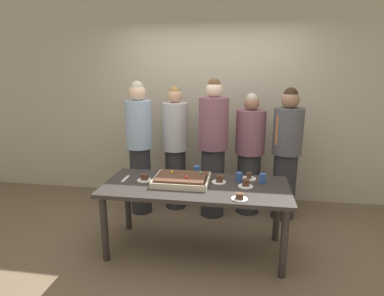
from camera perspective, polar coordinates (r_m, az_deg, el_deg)
name	(u,v)px	position (r m, az deg, el deg)	size (l,w,h in m)	color
ground_plane	(195,249)	(3.64, 0.61, -17.43)	(12.00, 12.00, 0.00)	brown
interior_back_panel	(212,96)	(4.70, 3.55, 9.19)	(8.00, 0.12, 3.00)	#B2A893
party_table	(196,193)	(3.34, 0.64, -7.92)	(1.89, 0.83, 0.73)	#2D2826
sheet_cake	(182,179)	(3.36, -1.84, -5.56)	(0.57, 0.45, 0.10)	beige
plated_slice_near_left	(144,179)	(3.46, -8.39, -5.37)	(0.15, 0.15, 0.07)	white
plated_slice_near_right	(246,184)	(3.30, 9.46, -6.31)	(0.15, 0.15, 0.08)	white
plated_slice_far_left	(219,180)	(3.38, 4.84, -5.69)	(0.15, 0.15, 0.08)	white
plated_slice_far_right	(240,197)	(2.99, 8.40, -8.63)	(0.15, 0.15, 0.06)	white
plated_slice_center_front	(249,177)	(3.53, 10.05, -5.13)	(0.15, 0.15, 0.07)	white
drink_cup_nearest	(263,178)	(3.43, 12.36, -5.27)	(0.07, 0.07, 0.10)	#2D5199
drink_cup_middle	(197,170)	(3.60, 0.88, -3.99)	(0.07, 0.07, 0.10)	#2D5199
drink_cup_far_end	(239,177)	(3.43, 8.33, -5.10)	(0.07, 0.07, 0.10)	#2D5199
cake_server_utensil	(125,179)	(3.55, -11.68, -5.35)	(0.03, 0.20, 0.01)	silver
person_serving_front	(286,153)	(4.18, 16.33, -0.86)	(0.36, 0.36, 1.67)	#28282D
person_green_shirt_behind	(213,148)	(4.08, 3.75, 0.06)	(0.37, 0.37, 1.77)	#28282D
person_striped_tie_right	(250,154)	(4.25, 10.14, -1.00)	(0.38, 0.38, 1.59)	#28282D
person_far_right_suit	(175,147)	(4.34, -2.98, 0.20)	(0.35, 0.35, 1.67)	#28282D
person_left_edge_reaching	(139,146)	(4.22, -9.26, 0.33)	(0.34, 0.34, 1.74)	#28282D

